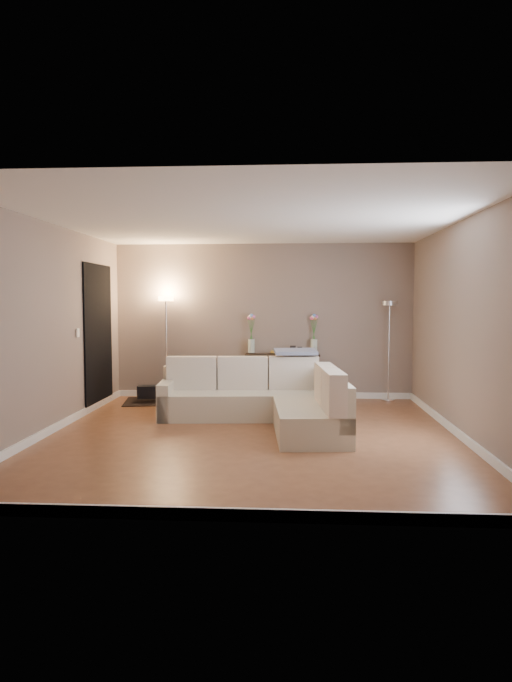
# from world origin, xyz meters

# --- Properties ---
(floor) EXTENTS (5.00, 5.50, 0.01)m
(floor) POSITION_xyz_m (0.00, 0.00, -0.01)
(floor) COLOR brown
(floor) RESTS_ON ground
(ceiling) EXTENTS (5.00, 5.50, 0.01)m
(ceiling) POSITION_xyz_m (0.00, 0.00, 2.60)
(ceiling) COLOR white
(ceiling) RESTS_ON ground
(wall_back) EXTENTS (5.00, 0.02, 2.60)m
(wall_back) POSITION_xyz_m (0.00, 2.76, 1.30)
(wall_back) COLOR gray
(wall_back) RESTS_ON ground
(wall_front) EXTENTS (5.00, 0.02, 2.60)m
(wall_front) POSITION_xyz_m (0.00, -2.76, 1.30)
(wall_front) COLOR gray
(wall_front) RESTS_ON ground
(wall_left) EXTENTS (0.02, 5.50, 2.60)m
(wall_left) POSITION_xyz_m (-2.51, 0.00, 1.30)
(wall_left) COLOR gray
(wall_left) RESTS_ON ground
(wall_right) EXTENTS (0.02, 5.50, 2.60)m
(wall_right) POSITION_xyz_m (2.51, 0.00, 1.30)
(wall_right) COLOR gray
(wall_right) RESTS_ON ground
(baseboard_back) EXTENTS (5.00, 0.03, 0.10)m
(baseboard_back) POSITION_xyz_m (0.00, 2.73, 0.05)
(baseboard_back) COLOR white
(baseboard_back) RESTS_ON ground
(baseboard_front) EXTENTS (5.00, 0.03, 0.10)m
(baseboard_front) POSITION_xyz_m (0.00, -2.73, 0.05)
(baseboard_front) COLOR white
(baseboard_front) RESTS_ON ground
(baseboard_left) EXTENTS (0.03, 5.50, 0.10)m
(baseboard_left) POSITION_xyz_m (-2.48, 0.00, 0.05)
(baseboard_left) COLOR white
(baseboard_left) RESTS_ON ground
(baseboard_right) EXTENTS (0.03, 5.50, 0.10)m
(baseboard_right) POSITION_xyz_m (2.48, 0.00, 0.05)
(baseboard_right) COLOR white
(baseboard_right) RESTS_ON ground
(doorway) EXTENTS (0.02, 1.20, 2.20)m
(doorway) POSITION_xyz_m (-2.48, 1.70, 1.10)
(doorway) COLOR black
(doorway) RESTS_ON ground
(switch_plate) EXTENTS (0.02, 0.08, 0.12)m
(switch_plate) POSITION_xyz_m (-2.48, 0.85, 1.20)
(switch_plate) COLOR white
(switch_plate) RESTS_ON ground
(sectional_sofa) EXTENTS (2.57, 2.35, 0.84)m
(sectional_sofa) POSITION_xyz_m (0.18, 0.74, 0.31)
(sectional_sofa) COLOR beige
(sectional_sofa) RESTS_ON floor
(throw_blanket) EXTENTS (0.65, 0.43, 0.08)m
(throw_blanket) POSITION_xyz_m (0.54, 1.35, 0.91)
(throw_blanket) COLOR gray
(throw_blanket) RESTS_ON sectional_sofa
(console_table) EXTENTS (1.25, 0.38, 0.76)m
(console_table) POSITION_xyz_m (0.25, 2.63, 0.43)
(console_table) COLOR black
(console_table) RESTS_ON floor
(leaning_mirror) EXTENTS (0.88, 0.08, 0.68)m
(leaning_mirror) POSITION_xyz_m (0.32, 2.79, 1.13)
(leaning_mirror) COLOR black
(leaning_mirror) RESTS_ON console_table
(table_decor) EXTENTS (0.53, 0.12, 0.12)m
(table_decor) POSITION_xyz_m (0.33, 2.60, 0.81)
(table_decor) COLOR #C08422
(table_decor) RESTS_ON console_table
(flower_vase_left) EXTENTS (0.14, 0.12, 0.65)m
(flower_vase_left) POSITION_xyz_m (-0.19, 2.62, 1.05)
(flower_vase_left) COLOR silver
(flower_vase_left) RESTS_ON console_table
(flower_vase_right) EXTENTS (0.14, 0.12, 0.65)m
(flower_vase_right) POSITION_xyz_m (0.85, 2.65, 1.05)
(flower_vase_right) COLOR silver
(flower_vase_right) RESTS_ON console_table
(floor_lamp_lit) EXTENTS (0.28, 0.28, 1.72)m
(floor_lamp_lit) POSITION_xyz_m (-1.62, 2.56, 1.21)
(floor_lamp_lit) COLOR silver
(floor_lamp_lit) RESTS_ON floor
(floor_lamp_unlit) EXTENTS (0.25, 0.25, 1.64)m
(floor_lamp_unlit) POSITION_xyz_m (2.07, 2.53, 1.16)
(floor_lamp_unlit) COLOR silver
(floor_lamp_unlit) RESTS_ON floor
(charcoal_rug) EXTENTS (1.24, 1.01, 0.01)m
(charcoal_rug) POSITION_xyz_m (-1.66, 2.22, 0.01)
(charcoal_rug) COLOR black
(charcoal_rug) RESTS_ON floor
(black_bag) EXTENTS (0.35, 0.27, 0.21)m
(black_bag) POSITION_xyz_m (-1.83, 2.11, 0.18)
(black_bag) COLOR black
(black_bag) RESTS_ON charcoal_rug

